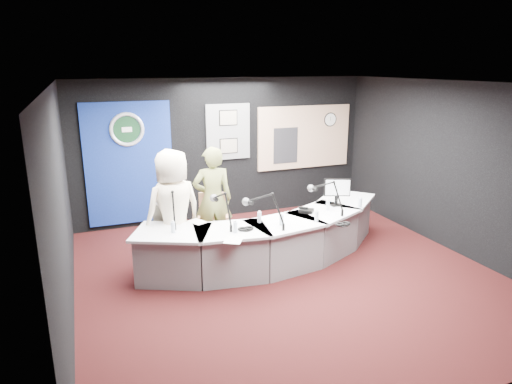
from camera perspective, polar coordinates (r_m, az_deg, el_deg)
name	(u,v)px	position (r m, az deg, el deg)	size (l,w,h in m)	color
ground	(288,274)	(6.99, 3.98, -10.23)	(6.00, 6.00, 0.00)	black
ceiling	(292,84)	(6.29, 4.47, 13.37)	(6.00, 6.00, 0.02)	silver
wall_back	(226,149)	(9.23, -3.82, 5.37)	(6.00, 0.02, 2.80)	black
wall_front	(444,270)	(4.15, 22.45, -9.03)	(6.00, 0.02, 2.80)	black
wall_left	(62,208)	(5.91, -23.12, -1.83)	(0.02, 6.00, 2.80)	black
wall_right	(454,168)	(8.22, 23.50, 2.80)	(0.02, 6.00, 2.80)	black
broadcast_desk	(271,239)	(7.27, 1.83, -5.89)	(4.50, 1.90, 0.75)	silver
backdrop_panel	(129,164)	(8.86, -15.56, 3.40)	(1.60, 0.05, 2.30)	navy
agency_seal	(127,130)	(8.71, -15.84, 7.53)	(0.63, 0.63, 0.07)	silver
seal_center	(127,129)	(8.72, -15.84, 7.53)	(0.48, 0.48, 0.01)	#0E3218
pinboard	(228,132)	(9.16, -3.50, 7.52)	(0.90, 0.04, 1.10)	slate
framed_photo_upper	(228,118)	(9.10, -3.47, 9.24)	(0.34, 0.02, 0.27)	gray
framed_photo_lower	(229,146)	(9.18, -3.41, 5.76)	(0.34, 0.02, 0.27)	gray
booth_window_frame	(304,137)	(9.84, 6.05, 6.85)	(2.12, 0.06, 1.32)	tan
booth_glow	(304,137)	(9.83, 6.08, 6.84)	(2.00, 0.02, 1.20)	beige
equipment_rack	(286,146)	(9.64, 3.71, 5.82)	(0.55, 0.02, 0.75)	black
wall_clock	(330,120)	(10.05, 9.27, 8.93)	(0.28, 0.28, 0.01)	white
armchair_left	(175,236)	(7.13, -10.12, -5.39)	(0.58, 0.58, 1.03)	#B17451
armchair_right	(213,224)	(7.68, -5.35, -4.03)	(0.53, 0.53, 0.93)	#B17451
draped_jacket	(170,224)	(7.33, -10.72, -3.96)	(0.50, 0.10, 0.70)	slate
person_man	(173,210)	(7.00, -10.28, -2.21)	(0.91, 0.59, 1.86)	#FDEACB
person_woman	(213,200)	(7.54, -5.43, -0.99)	(0.65, 0.43, 1.78)	olive
computer_monitor	(337,187)	(7.72, 10.08, 0.58)	(0.43, 0.03, 0.29)	black
desk_phone	(306,211)	(7.38, 6.31, -2.34)	(0.22, 0.18, 0.05)	black
headphones_near	(343,224)	(6.89, 10.82, -3.95)	(0.21, 0.21, 0.03)	black
headphones_far	(246,229)	(6.58, -1.29, -4.61)	(0.21, 0.21, 0.04)	black
paper_stack	(197,222)	(6.97, -7.34, -3.69)	(0.19, 0.27, 0.00)	white
notepad	(234,239)	(6.24, -2.77, -5.94)	(0.23, 0.33, 0.00)	white
boom_mic_a	(173,204)	(6.88, -10.38, -1.47)	(0.20, 0.73, 0.60)	black
boom_mic_b	(222,206)	(6.69, -4.29, -1.74)	(0.19, 0.74, 0.60)	black
boom_mic_c	(264,207)	(6.61, 1.06, -1.93)	(0.52, 0.60, 0.60)	black
boom_mic_d	(326,194)	(7.36, 8.80, -0.25)	(0.39, 0.68, 0.60)	black
water_bottles	(277,216)	(6.90, 2.70, -2.99)	(3.20, 0.50, 0.18)	silver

